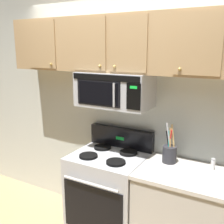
# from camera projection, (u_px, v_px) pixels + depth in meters

# --- Properties ---
(back_wall) EXTENTS (5.20, 0.10, 2.70)m
(back_wall) POSITION_uv_depth(u_px,v_px,m) (125.00, 107.00, 3.01)
(back_wall) COLOR silver
(back_wall) RESTS_ON ground_plane
(stove_range) EXTENTS (0.76, 0.69, 1.12)m
(stove_range) POSITION_uv_depth(u_px,v_px,m) (109.00, 192.00, 2.91)
(stove_range) COLOR #B7BABF
(stove_range) RESTS_ON ground_plane
(over_range_microwave) EXTENTS (0.76, 0.43, 0.35)m
(over_range_microwave) POSITION_uv_depth(u_px,v_px,m) (114.00, 90.00, 2.75)
(over_range_microwave) COLOR #B7BABF
(upper_cabinets) EXTENTS (2.50, 0.36, 0.55)m
(upper_cabinets) POSITION_uv_depth(u_px,v_px,m) (116.00, 44.00, 2.67)
(upper_cabinets) COLOR tan
(counter_segment) EXTENTS (0.93, 0.65, 0.90)m
(counter_segment) POSITION_uv_depth(u_px,v_px,m) (187.00, 217.00, 2.52)
(counter_segment) COLOR #BCB7AD
(counter_segment) RESTS_ON ground_plane
(utensil_crock_charcoal) EXTENTS (0.14, 0.14, 0.39)m
(utensil_crock_charcoal) POSITION_uv_depth(u_px,v_px,m) (170.00, 152.00, 2.61)
(utensil_crock_charcoal) COLOR #2D2D33
(utensil_crock_charcoal) RESTS_ON counter_segment
(salt_shaker) EXTENTS (0.04, 0.04, 0.11)m
(salt_shaker) POSITION_uv_depth(u_px,v_px,m) (213.00, 164.00, 2.46)
(salt_shaker) COLOR white
(salt_shaker) RESTS_ON counter_segment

